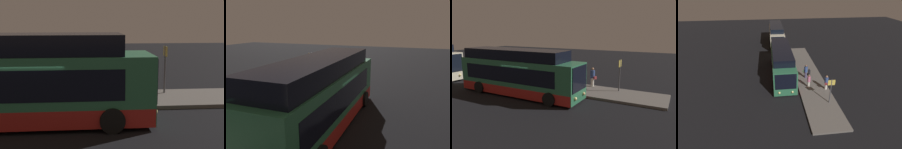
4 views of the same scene
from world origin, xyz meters
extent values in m
plane|color=black|center=(0.00, 0.00, 0.00)|extent=(80.00, 80.00, 0.00)
cube|color=#605B56|center=(0.00, 3.26, 0.09)|extent=(20.00, 3.31, 0.18)
cube|color=#2D704C|center=(-0.54, 0.06, 1.48)|extent=(10.26, 2.46, 2.62)
cube|color=#B2231E|center=(-0.54, 0.06, 0.51)|extent=(10.21, 2.48, 0.70)
cube|color=black|center=(-0.80, 0.06, 1.79)|extent=(8.41, 2.49, 1.15)
cube|color=black|center=(4.61, 0.06, 1.85)|extent=(0.06, 2.16, 1.68)
sphere|color=#F9E58C|center=(4.63, 0.73, 0.61)|extent=(0.24, 0.24, 0.24)
sphere|color=#F9E58C|center=(4.63, -0.62, 0.61)|extent=(0.24, 0.24, 0.24)
cylinder|color=black|center=(2.95, 1.29, 0.47)|extent=(0.94, 0.30, 0.94)
cylinder|color=black|center=(2.95, -1.17, 0.47)|extent=(0.94, 0.30, 0.94)
cylinder|color=black|center=(-3.72, 1.29, 0.47)|extent=(0.94, 0.30, 0.94)
cylinder|color=black|center=(-3.72, -1.17, 0.47)|extent=(0.94, 0.30, 0.94)
cube|color=black|center=(-0.95, 0.06, 3.18)|extent=(8.72, 2.26, 0.79)
cube|color=black|center=(-8.74, 0.06, 1.88)|extent=(0.06, 2.17, 1.70)
sphere|color=#F9E58C|center=(-8.72, 0.74, 0.63)|extent=(0.24, 0.24, 0.24)
cylinder|color=black|center=(-10.39, 1.29, 0.51)|extent=(1.01, 0.30, 1.01)
cylinder|color=#4C476B|center=(0.95, 2.85, 0.58)|extent=(0.39, 0.39, 0.78)
cylinder|color=#334C8C|center=(0.95, 2.85, 1.31)|extent=(0.56, 0.56, 0.68)
sphere|color=brown|center=(0.95, 2.85, 1.78)|extent=(0.26, 0.26, 0.26)
cube|color=#598C59|center=(0.80, 2.59, 1.02)|extent=(0.31, 0.26, 0.24)
cylinder|color=silver|center=(3.80, 4.53, 0.56)|extent=(0.36, 0.36, 0.76)
cylinder|color=#334C8C|center=(3.80, 4.53, 1.27)|extent=(0.52, 0.52, 0.66)
sphere|color=#9E7051|center=(3.80, 4.53, 1.72)|extent=(0.25, 0.25, 0.25)
cube|color=maroon|center=(4.07, 4.43, 0.99)|extent=(0.23, 0.31, 0.24)
cylinder|color=silver|center=(3.19, 2.73, 0.54)|extent=(0.36, 0.36, 0.72)
cylinder|color=#CC6B8C|center=(3.19, 2.73, 1.22)|extent=(0.51, 0.51, 0.63)
sphere|color=brown|center=(3.19, 2.73, 1.65)|extent=(0.24, 0.24, 0.24)
cube|color=black|center=(0.43, 3.40, 0.56)|extent=(0.39, 0.22, 0.76)
cylinder|color=black|center=(0.43, 3.40, 1.06)|extent=(0.02, 0.02, 0.24)
cylinder|color=#4C4C51|center=(6.23, 4.13, 1.46)|extent=(0.10, 0.10, 2.56)
cube|color=#E5C64C|center=(6.23, 4.13, 2.43)|extent=(0.04, 0.69, 0.53)
camera|label=1|loc=(1.99, -12.01, 4.15)|focal=50.00mm
camera|label=2|loc=(-9.88, -4.16, 5.08)|focal=35.00mm
camera|label=3|loc=(10.50, -12.91, 5.02)|focal=35.00mm
camera|label=4|loc=(19.53, -1.34, 10.55)|focal=28.00mm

